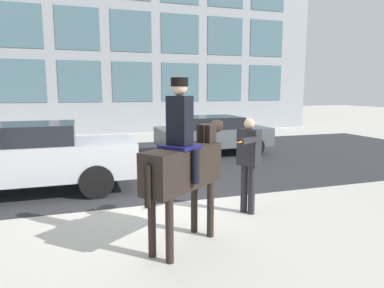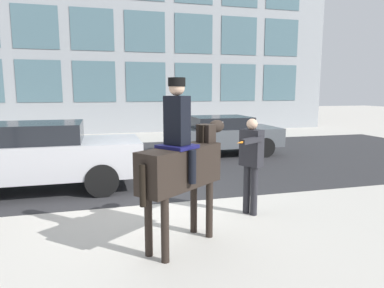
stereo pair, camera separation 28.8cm
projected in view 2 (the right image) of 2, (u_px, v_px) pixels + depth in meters
ground_plane at (165, 212)px, 6.51m from camera, size 80.00×80.00×0.00m
road_surface at (138, 162)px, 11.05m from camera, size 24.64×8.50×0.01m
mounted_horse_lead at (182, 162)px, 4.93m from camera, size 1.63×1.34×2.46m
pedestrian_bystander at (251, 159)px, 6.24m from camera, size 0.72×0.77×1.79m
street_car_near_lane at (33, 155)px, 7.76m from camera, size 4.77×1.90×1.57m
street_car_far_lane at (222, 134)px, 12.32m from camera, size 3.96×1.99×1.38m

